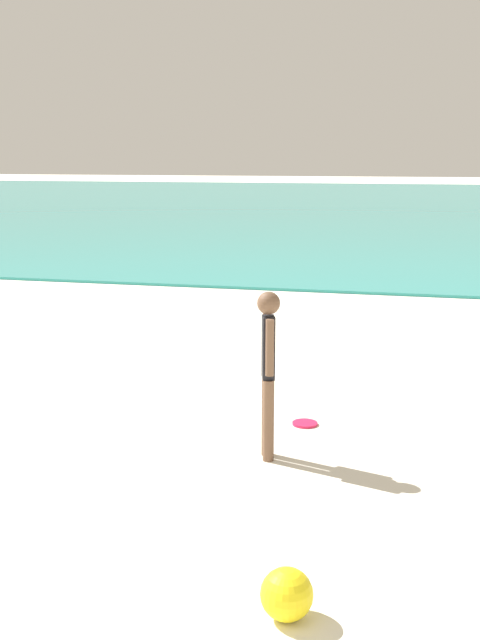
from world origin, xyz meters
name	(u,v)px	position (x,y,z in m)	size (l,w,h in m)	color
water	(395,203)	(0.00, 43.46, 0.03)	(160.00, 60.00, 0.06)	teal
person_standing	(268,365)	(0.84, 4.64, 0.87)	(0.20, 0.34, 1.53)	brown
frisbee	(305,424)	(1.03, 5.61, 0.01)	(0.26, 0.26, 0.03)	#E51E4C
beach_ball	(287,594)	(1.48, 2.18, 0.16)	(0.32, 0.32, 0.32)	yellow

